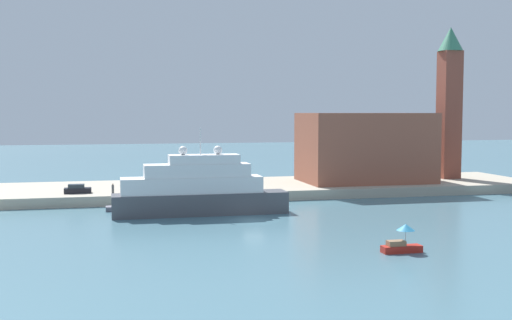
{
  "coord_description": "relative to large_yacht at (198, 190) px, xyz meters",
  "views": [
    {
      "loc": [
        -17.55,
        -77.01,
        13.54
      ],
      "look_at": [
        1.67,
        6.0,
        7.14
      ],
      "focal_mm": 44.65,
      "sensor_mm": 36.0,
      "label": 1
    }
  ],
  "objects": [
    {
      "name": "person_figure",
      "position": [
        -10.95,
        11.39,
        -0.94
      ],
      "size": [
        0.36,
        0.36,
        1.66
      ],
      "color": "#4C4C4C",
      "rests_on": "quay_dock"
    },
    {
      "name": "parked_car",
      "position": [
        -16.09,
        14.4,
        -1.13
      ],
      "size": [
        3.92,
        1.69,
        1.34
      ],
      "color": "black",
      "rests_on": "quay_dock"
    },
    {
      "name": "bell_tower",
      "position": [
        48.94,
        21.73,
        13.08
      ],
      "size": [
        4.46,
        4.46,
        27.33
      ],
      "color": "brown",
      "rests_on": "quay_dock"
    },
    {
      "name": "harbor_building",
      "position": [
        31.88,
        19.76,
        4.24
      ],
      "size": [
        21.62,
        13.45,
        11.9
      ],
      "primitive_type": "cube",
      "color": "#93513D",
      "rests_on": "quay_dock"
    },
    {
      "name": "large_yacht",
      "position": [
        0.0,
        0.0,
        0.0
      ],
      "size": [
        23.15,
        4.13,
        11.49
      ],
      "color": "#4C4C51",
      "rests_on": "ground"
    },
    {
      "name": "ground",
      "position": [
        6.17,
        -6.17,
        -3.23
      ],
      "size": [
        400.0,
        400.0,
        0.0
      ],
      "primitive_type": "plane",
      "color": "slate"
    },
    {
      "name": "small_motorboat",
      "position": [
        16.08,
        -27.25,
        -2.13
      ],
      "size": [
        3.93,
        1.78,
        2.77
      ],
      "color": "#B22319",
      "rests_on": "ground"
    },
    {
      "name": "work_barge",
      "position": [
        -8.9,
        5.73,
        -2.91
      ],
      "size": [
        6.17,
        1.77,
        0.63
      ],
      "primitive_type": "cube",
      "color": "#595966",
      "rests_on": "ground"
    },
    {
      "name": "quay_dock",
      "position": [
        6.17,
        20.63,
        -2.47
      ],
      "size": [
        110.0,
        21.59,
        1.52
      ],
      "primitive_type": "cube",
      "color": "#ADA38E",
      "rests_on": "ground"
    },
    {
      "name": "mooring_bollard",
      "position": [
        5.08,
        11.5,
        -1.35
      ],
      "size": [
        0.43,
        0.43,
        0.72
      ],
      "primitive_type": "cylinder",
      "color": "black",
      "rests_on": "quay_dock"
    }
  ]
}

